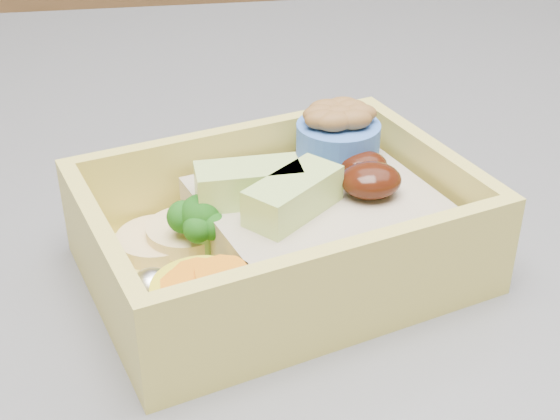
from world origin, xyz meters
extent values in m
cube|color=brown|center=(0.00, 1.20, 0.45)|extent=(3.20, 0.60, 0.90)
cube|color=#3C3D42|center=(0.00, -0.10, 0.90)|extent=(1.24, 0.84, 0.04)
cube|color=#DBCA5A|center=(-0.18, -0.16, 0.92)|extent=(0.22, 0.18, 0.01)
cube|color=#DBCA5A|center=(-0.20, -0.10, 0.95)|extent=(0.18, 0.06, 0.05)
cube|color=#DBCA5A|center=(-0.17, -0.22, 0.95)|extent=(0.18, 0.06, 0.05)
cube|color=#DBCA5A|center=(-0.10, -0.14, 0.95)|extent=(0.04, 0.11, 0.05)
cube|color=#DBCA5A|center=(-0.27, -0.19, 0.95)|extent=(0.04, 0.11, 0.05)
cube|color=gray|center=(-0.16, -0.16, 0.94)|extent=(0.14, 0.13, 0.03)
ellipsoid|color=#331107|center=(-0.14, -0.16, 0.97)|extent=(0.04, 0.03, 0.02)
ellipsoid|color=#331107|center=(-0.14, -0.14, 0.96)|extent=(0.03, 0.03, 0.01)
cube|color=#B7DC73|center=(-0.18, -0.17, 0.97)|extent=(0.05, 0.05, 0.02)
cube|color=#B7DC73|center=(-0.20, -0.15, 0.97)|extent=(0.05, 0.02, 0.02)
cylinder|color=#77AA5B|center=(-0.22, -0.16, 0.94)|extent=(0.01, 0.01, 0.02)
sphere|color=#195714|center=(-0.22, -0.16, 0.96)|extent=(0.02, 0.02, 0.02)
sphere|color=#195714|center=(-0.22, -0.15, 0.95)|extent=(0.02, 0.02, 0.02)
sphere|color=#195714|center=(-0.23, -0.16, 0.95)|extent=(0.02, 0.02, 0.02)
sphere|color=#195714|center=(-0.22, -0.17, 0.95)|extent=(0.01, 0.01, 0.01)
sphere|color=#195714|center=(-0.22, -0.17, 0.95)|extent=(0.01, 0.01, 0.01)
sphere|color=#195714|center=(-0.23, -0.15, 0.95)|extent=(0.01, 0.01, 0.01)
cylinder|color=yellow|center=(-0.23, -0.21, 0.94)|extent=(0.05, 0.05, 0.02)
cylinder|color=orange|center=(-0.23, -0.21, 0.95)|extent=(0.02, 0.02, 0.00)
cylinder|color=orange|center=(-0.23, -0.22, 0.95)|extent=(0.02, 0.02, 0.00)
cylinder|color=orange|center=(-0.22, -0.21, 0.96)|extent=(0.02, 0.02, 0.00)
cylinder|color=#DBB07E|center=(-0.25, -0.15, 0.93)|extent=(0.04, 0.04, 0.01)
cylinder|color=#DBB07E|center=(-0.23, -0.15, 0.94)|extent=(0.04, 0.04, 0.01)
ellipsoid|color=silver|center=(-0.22, -0.13, 0.94)|extent=(0.02, 0.02, 0.02)
ellipsoid|color=silver|center=(-0.25, -0.19, 0.94)|extent=(0.02, 0.02, 0.02)
cylinder|color=#3E70D5|center=(-0.14, -0.12, 0.97)|extent=(0.05, 0.05, 0.02)
ellipsoid|color=brown|center=(-0.14, -0.12, 0.98)|extent=(0.02, 0.02, 0.01)
ellipsoid|color=brown|center=(-0.14, -0.11, 0.98)|extent=(0.02, 0.02, 0.01)
ellipsoid|color=brown|center=(-0.15, -0.11, 0.98)|extent=(0.02, 0.02, 0.01)
ellipsoid|color=brown|center=(-0.14, -0.12, 0.98)|extent=(0.02, 0.02, 0.01)
ellipsoid|color=brown|center=(-0.15, -0.12, 0.98)|extent=(0.02, 0.02, 0.01)
ellipsoid|color=brown|center=(-0.13, -0.12, 0.98)|extent=(0.02, 0.02, 0.01)
ellipsoid|color=brown|center=(-0.15, -0.11, 0.98)|extent=(0.02, 0.02, 0.01)
ellipsoid|color=brown|center=(-0.14, -0.10, 0.98)|extent=(0.02, 0.02, 0.01)
ellipsoid|color=brown|center=(-0.15, -0.12, 0.98)|extent=(0.02, 0.02, 0.01)
camera|label=1|loc=(-0.24, -0.49, 1.15)|focal=50.00mm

